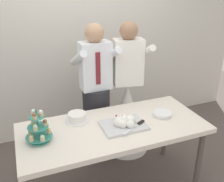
{
  "coord_description": "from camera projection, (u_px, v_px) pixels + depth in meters",
  "views": [
    {
      "loc": [
        -0.79,
        -1.97,
        2.06
      ],
      "look_at": [
        0.04,
        0.15,
        1.07
      ],
      "focal_mm": 40.93,
      "sensor_mm": 36.0,
      "label": 1
    }
  ],
  "objects": [
    {
      "name": "round_cake",
      "position": [
        77.0,
        117.0,
        2.54
      ],
      "size": [
        0.24,
        0.24,
        0.08
      ],
      "color": "white",
      "rests_on": "dessert_table"
    },
    {
      "name": "dessert_table",
      "position": [
        114.0,
        132.0,
        2.49
      ],
      "size": [
        1.8,
        0.8,
        0.78
      ],
      "color": "silver",
      "rests_on": "ground_plane"
    },
    {
      "name": "person_groom",
      "position": [
        96.0,
        102.0,
        3.02
      ],
      "size": [
        0.46,
        0.49,
        1.66
      ],
      "color": "#232328",
      "rests_on": "ground_plane"
    },
    {
      "name": "main_cake_tray",
      "position": [
        124.0,
        123.0,
        2.43
      ],
      "size": [
        0.42,
        0.33,
        0.13
      ],
      "color": "silver",
      "rests_on": "dessert_table"
    },
    {
      "name": "rear_wall",
      "position": [
        75.0,
        31.0,
        3.37
      ],
      "size": [
        5.2,
        0.1,
        2.9
      ],
      "primitive_type": "cube",
      "color": "beige",
      "rests_on": "ground_plane"
    },
    {
      "name": "plate_stack",
      "position": [
        162.0,
        114.0,
        2.64
      ],
      "size": [
        0.19,
        0.19,
        0.04
      ],
      "color": "white",
      "rests_on": "dessert_table"
    },
    {
      "name": "cupcake_stand",
      "position": [
        38.0,
        129.0,
        2.19
      ],
      "size": [
        0.23,
        0.23,
        0.31
      ],
      "color": "teal",
      "rests_on": "dessert_table"
    },
    {
      "name": "person_bride",
      "position": [
        127.0,
        109.0,
        3.21
      ],
      "size": [
        0.57,
        0.56,
        1.66
      ],
      "color": "white",
      "rests_on": "ground_plane"
    }
  ]
}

